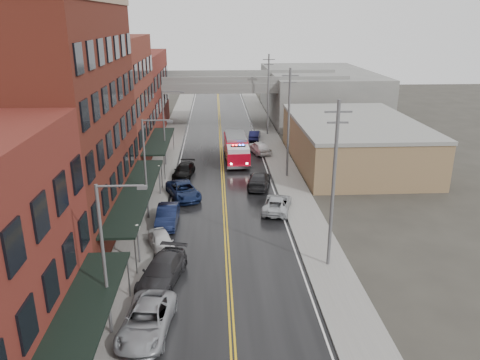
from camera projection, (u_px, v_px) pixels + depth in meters
name	position (u px, v px, depth m)	size (l,w,h in m)	color
road	(224.00, 194.00, 47.52)	(11.00, 160.00, 0.02)	black
sidewalk_left	(151.00, 194.00, 47.13)	(3.00, 160.00, 0.15)	slate
sidewalk_right	(295.00, 192.00, 47.87)	(3.00, 160.00, 0.15)	slate
curb_left	(168.00, 194.00, 47.21)	(0.30, 160.00, 0.15)	gray
curb_right	(279.00, 192.00, 47.79)	(0.30, 160.00, 0.15)	gray
brick_building_b	(58.00, 123.00, 37.29)	(9.00, 20.00, 18.00)	#4D1F14
brick_building_c	(107.00, 104.00, 54.29)	(9.00, 15.00, 15.00)	brown
brick_building_far	(132.00, 93.00, 71.29)	(9.00, 20.00, 12.00)	maroon
tan_building	(353.00, 143.00, 56.95)	(14.00, 22.00, 5.00)	#92724E
right_far_block	(318.00, 93.00, 84.85)	(18.00, 30.00, 8.00)	slate
awning_0	(73.00, 336.00, 21.64)	(2.60, 16.00, 3.09)	black
awning_1	(137.00, 192.00, 39.56)	(2.60, 18.00, 3.09)	black
awning_2	(159.00, 141.00, 56.07)	(2.60, 13.00, 3.09)	black
globe_lamp_1	(138.00, 235.00, 33.24)	(0.44, 0.44, 3.12)	#59595B
globe_lamp_2	(159.00, 173.00, 46.44)	(0.44, 0.44, 3.12)	#59595B
street_lamp_0	(108.00, 252.00, 24.74)	(2.64, 0.22, 9.00)	#59595B
street_lamp_1	(148.00, 163.00, 39.83)	(2.64, 0.22, 9.00)	#59595B
street_lamp_2	(166.00, 123.00, 54.92)	(2.64, 0.22, 9.00)	#59595B
utility_pole_0	(333.00, 183.00, 31.67)	(1.80, 0.24, 12.00)	#59595B
utility_pole_1	(289.00, 122.00, 50.54)	(1.80, 0.24, 12.00)	#59595B
utility_pole_2	(268.00, 93.00, 69.40)	(1.80, 0.24, 12.00)	#59595B
overpass	(219.00, 89.00, 75.74)	(40.00, 10.00, 7.50)	slate
fire_truck	(236.00, 148.00, 57.62)	(3.62, 8.59, 3.11)	#BA081C
parked_car_left_2	(147.00, 321.00, 26.31)	(2.62, 5.67, 1.58)	#989BA0
parked_car_left_3	(162.00, 271.00, 31.39)	(2.31, 5.69, 1.65)	#2B2A2D
parked_car_left_4	(162.00, 242.00, 35.83)	(1.64, 4.08, 1.39)	silver
parked_car_left_5	(167.00, 216.00, 40.23)	(1.71, 4.91, 1.62)	black
parked_car_left_6	(183.00, 190.00, 46.23)	(2.55, 5.52, 1.53)	#111E43
parked_car_left_7	(184.00, 170.00, 52.49)	(1.97, 4.84, 1.41)	black
parked_car_right_0	(277.00, 204.00, 43.08)	(2.36, 5.12, 1.42)	#B4B8BC
parked_car_right_1	(259.00, 180.00, 49.23)	(2.21, 5.43, 1.57)	black
parked_car_right_2	(259.00, 147.00, 61.38)	(1.96, 4.87, 1.66)	silver
parked_car_right_3	(255.00, 135.00, 68.50)	(1.43, 4.11, 1.36)	black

